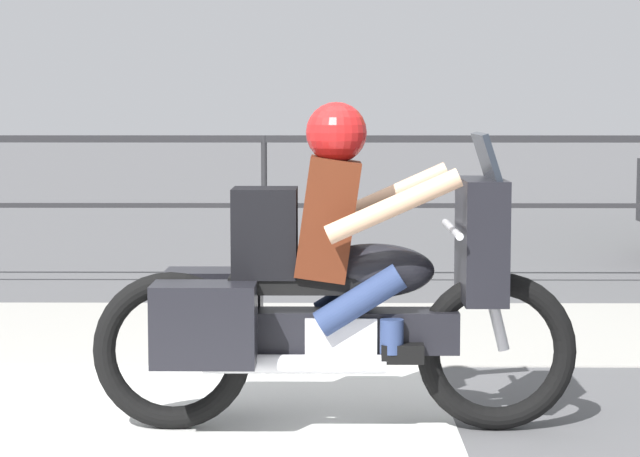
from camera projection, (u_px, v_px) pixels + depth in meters
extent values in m
cube|color=#A8A59E|center=(250.00, 330.00, 8.68)|extent=(44.00, 2.40, 0.01)
cube|color=#232326|center=(264.00, 139.00, 10.50)|extent=(36.00, 0.04, 0.06)
cube|color=#232326|center=(264.00, 205.00, 10.55)|extent=(36.00, 0.03, 0.04)
cylinder|color=#232326|center=(264.00, 213.00, 10.56)|extent=(0.05, 0.05, 1.32)
torus|color=black|center=(497.00, 351.00, 5.99)|extent=(0.77, 0.11, 0.77)
torus|color=black|center=(172.00, 351.00, 6.00)|extent=(0.77, 0.11, 0.77)
cube|color=black|center=(334.00, 331.00, 5.99)|extent=(1.19, 0.22, 0.20)
cube|color=silver|center=(341.00, 341.00, 5.99)|extent=(0.34, 0.26, 0.26)
ellipsoid|color=black|center=(374.00, 271.00, 5.96)|extent=(0.58, 0.30, 0.26)
cube|color=black|center=(302.00, 283.00, 5.96)|extent=(0.69, 0.28, 0.08)
cube|color=black|center=(481.00, 240.00, 5.94)|extent=(0.20, 0.56, 0.58)
cube|color=#1E232B|center=(487.00, 158.00, 5.90)|extent=(0.10, 0.48, 0.24)
cylinder|color=silver|center=(452.00, 229.00, 5.93)|extent=(0.04, 0.70, 0.04)
cylinder|color=silver|center=(294.00, 364.00, 5.84)|extent=(0.86, 0.09, 0.09)
cube|color=black|center=(204.00, 324.00, 5.74)|extent=(0.48, 0.28, 0.38)
cube|color=black|center=(214.00, 308.00, 6.22)|extent=(0.48, 0.28, 0.38)
cylinder|color=silver|center=(491.00, 296.00, 5.96)|extent=(0.19, 0.06, 0.54)
cube|color=#4C1E0F|center=(328.00, 218.00, 5.93)|extent=(0.32, 0.36, 0.59)
sphere|color=tan|center=(336.00, 137.00, 5.90)|extent=(0.23, 0.23, 0.23)
sphere|color=#B21919|center=(336.00, 133.00, 5.89)|extent=(0.29, 0.29, 0.29)
cylinder|color=navy|center=(360.00, 300.00, 5.82)|extent=(0.44, 0.13, 0.34)
cylinder|color=navy|center=(392.00, 336.00, 5.83)|extent=(0.11, 0.11, 0.16)
cube|color=black|center=(402.00, 353.00, 5.84)|extent=(0.20, 0.10, 0.09)
cylinder|color=navy|center=(358.00, 291.00, 6.12)|extent=(0.44, 0.13, 0.34)
cylinder|color=navy|center=(389.00, 325.00, 6.13)|extent=(0.11, 0.11, 0.16)
cube|color=black|center=(399.00, 341.00, 6.14)|extent=(0.20, 0.10, 0.09)
cylinder|color=tan|center=(393.00, 206.00, 5.62)|extent=(0.63, 0.09, 0.35)
cylinder|color=tan|center=(387.00, 197.00, 6.22)|extent=(0.63, 0.09, 0.35)
cube|color=black|center=(265.00, 232.00, 5.94)|extent=(0.31, 0.31, 0.43)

